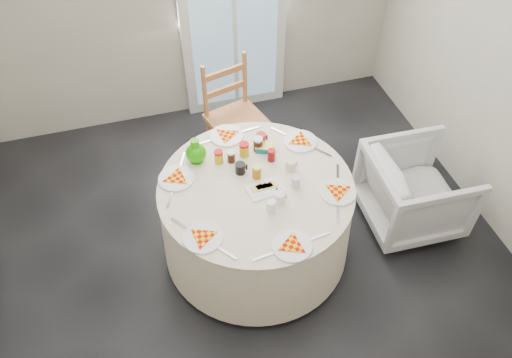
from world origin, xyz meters
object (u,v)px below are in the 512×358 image
object	(u,v)px
armchair	(416,186)
table	(256,218)
green_pitcher	(195,146)
wooden_chair	(237,122)

from	to	relation	value
armchair	table	bearing A→B (deg)	90.11
green_pitcher	armchair	bearing A→B (deg)	-28.29
table	green_pitcher	world-z (taller)	green_pitcher
table	green_pitcher	bearing A→B (deg)	133.33
table	armchair	size ratio (longest dim) A/B	1.88
wooden_chair	green_pitcher	world-z (taller)	wooden_chair
wooden_chair	green_pitcher	distance (m)	0.88
armchair	wooden_chair	bearing A→B (deg)	50.59
table	wooden_chair	bearing A→B (deg)	83.10
table	wooden_chair	world-z (taller)	wooden_chair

